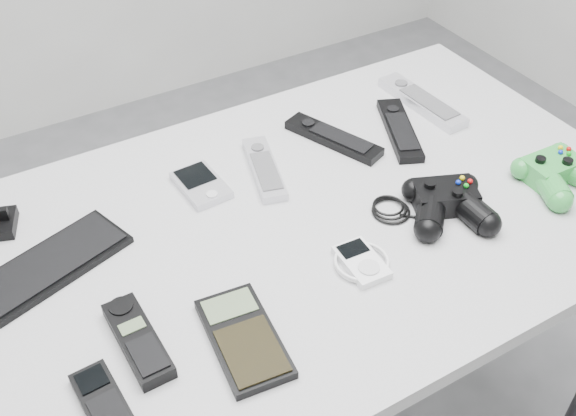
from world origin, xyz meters
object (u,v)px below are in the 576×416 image
remote_silver_a (264,168)px  calculator (244,337)px  controller_black (448,201)px  controller_green (558,171)px  desk (318,239)px  mp3_player (362,262)px  pda_keyboard (52,263)px  remote_black_a (333,137)px  remote_black_b (400,129)px  remote_silver_b (422,101)px  pda (201,184)px  mobile_phone (102,400)px  cordless_handset (138,339)px

remote_silver_a → calculator: (-0.21, -0.32, -0.00)m
controller_black → controller_green: bearing=13.7°
desk → controller_green: controller_green is taller
desk → mp3_player: bearing=-94.9°
pda_keyboard → remote_black_a: bearing=-11.8°
calculator → controller_black: 0.43m
remote_silver_a → remote_black_b: same height
remote_silver_a → controller_green: controller_green is taller
mp3_player → controller_black: (0.20, 0.03, 0.02)m
remote_black_b → mp3_player: bearing=-112.6°
desk → remote_silver_b: remote_silver_b is taller
pda → mp3_player: (0.14, -0.30, -0.00)m
pda_keyboard → mobile_phone: bearing=-110.3°
remote_silver_a → mp3_player: remote_silver_a is taller
desk → remote_black_b: remote_black_b is taller
mobile_phone → controller_green: bearing=-1.0°
remote_black_a → mobile_phone: size_ratio=1.85×
desk → cordless_handset: 0.40m
remote_black_b → controller_black: controller_black is taller
pda → calculator: same height
desk → calculator: calculator is taller
desk → cordless_handset: (-0.37, -0.11, 0.08)m
remote_black_b → mobile_phone: (-0.71, -0.30, -0.00)m
pda → controller_black: 0.43m
remote_black_a → mobile_phone: remote_black_a is taller
remote_black_b → mobile_phone: bearing=-133.4°
pda_keyboard → desk: bearing=-30.8°
cordless_handset → mp3_player: size_ratio=1.67×
pda → mp3_player: pda is taller
remote_black_a → mp3_player: (-0.14, -0.30, -0.00)m
remote_silver_a → remote_silver_b: remote_silver_b is taller
calculator → controller_black: (0.43, 0.07, 0.02)m
remote_black_b → pda_keyboard: bearing=-154.7°
cordless_handset → controller_black: size_ratio=0.63×
remote_black_a → controller_black: bearing=-100.7°
remote_black_b → mobile_phone: size_ratio=1.84×
pda → remote_black_b: remote_black_b is taller
pda → controller_green: (0.56, -0.31, 0.02)m
remote_silver_b → pda_keyboard: bearing=-178.0°
calculator → pda: bearing=81.3°
desk → remote_silver_b: (0.36, 0.18, 0.08)m
cordless_handset → remote_black_a: bearing=27.3°
controller_black → cordless_handset: bearing=-157.3°
controller_green → calculator: bearing=-175.3°
remote_silver_a → remote_black_a: bearing=21.6°
pda → cordless_handset: 0.35m
controller_black → controller_green: 0.23m
remote_black_a → calculator: 0.51m
pda_keyboard → controller_green: size_ratio=1.58×
controller_black → pda: bearing=163.7°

